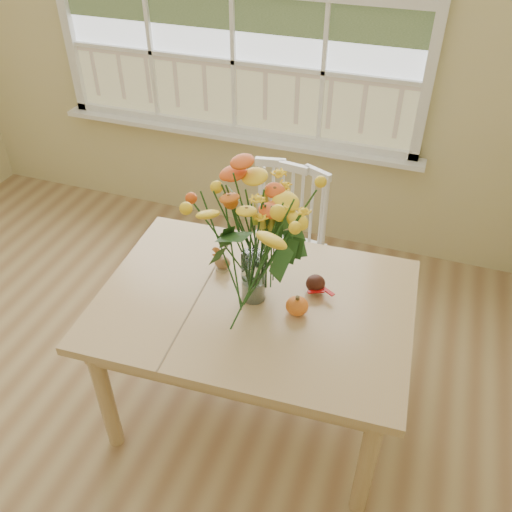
% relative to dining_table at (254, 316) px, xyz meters
% --- Properties ---
extents(floor, '(4.00, 4.50, 0.01)m').
position_rel_dining_table_xyz_m(floor, '(-0.65, -0.75, -0.61)').
color(floor, '#99724A').
rests_on(floor, ground).
extents(wall_back, '(4.00, 0.02, 2.70)m').
position_rel_dining_table_xyz_m(wall_back, '(-0.65, 1.50, 0.75)').
color(wall_back, beige).
rests_on(wall_back, floor).
extents(dining_table, '(1.34, 0.99, 0.69)m').
position_rel_dining_table_xyz_m(dining_table, '(0.00, 0.00, 0.00)').
color(dining_table, tan).
rests_on(dining_table, floor).
extents(windsor_chair, '(0.46, 0.44, 0.89)m').
position_rel_dining_table_xyz_m(windsor_chair, '(-0.08, 0.72, -0.10)').
color(windsor_chair, white).
rests_on(windsor_chair, floor).
extents(flower_vase, '(0.47, 0.47, 0.56)m').
position_rel_dining_table_xyz_m(flower_vase, '(-0.01, 0.02, 0.43)').
color(flower_vase, white).
rests_on(flower_vase, dining_table).
extents(pumpkin, '(0.09, 0.09, 0.07)m').
position_rel_dining_table_xyz_m(pumpkin, '(0.19, -0.01, 0.13)').
color(pumpkin, orange).
rests_on(pumpkin, dining_table).
extents(turkey_figurine, '(0.09, 0.07, 0.10)m').
position_rel_dining_table_xyz_m(turkey_figurine, '(-0.20, 0.15, 0.13)').
color(turkey_figurine, '#CCB78C').
rests_on(turkey_figurine, dining_table).
extents(dark_gourd, '(0.13, 0.08, 0.07)m').
position_rel_dining_table_xyz_m(dark_gourd, '(0.22, 0.14, 0.13)').
color(dark_gourd, '#38160F').
rests_on(dark_gourd, dining_table).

